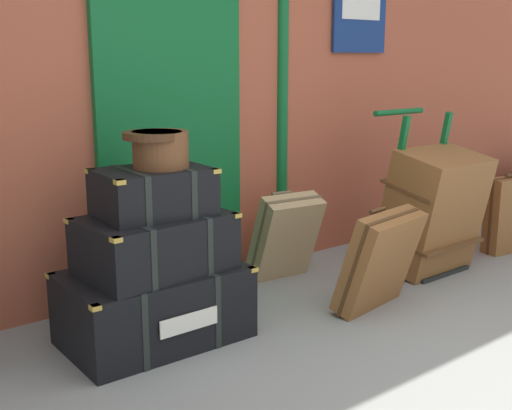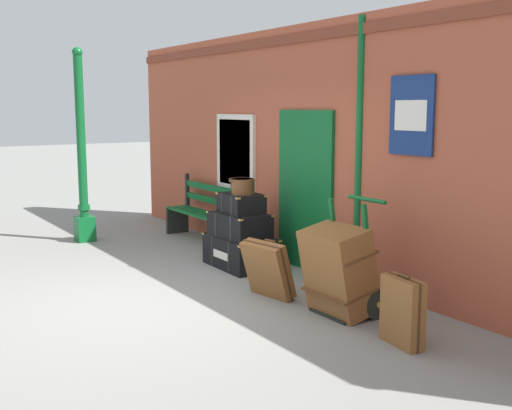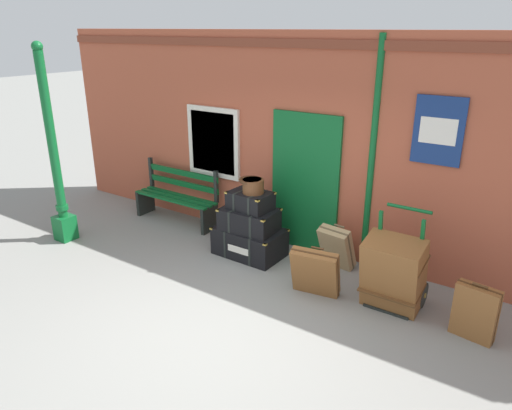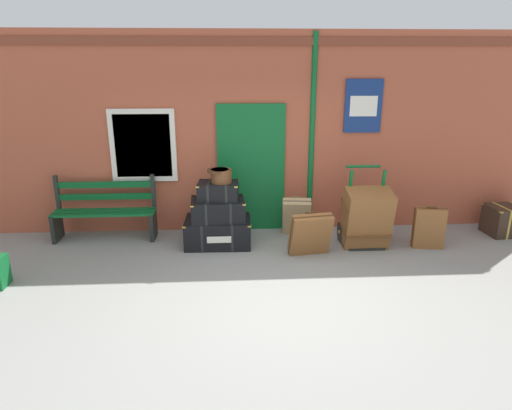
% 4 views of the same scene
% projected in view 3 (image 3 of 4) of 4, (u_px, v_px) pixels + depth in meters
% --- Properties ---
extents(ground_plane, '(60.00, 60.00, 0.00)m').
position_uv_depth(ground_plane, '(219.00, 330.00, 5.39)').
color(ground_plane, gray).
extents(brick_facade, '(10.40, 0.35, 3.20)m').
position_uv_depth(brick_facade, '(326.00, 147.00, 6.85)').
color(brick_facade, '#AD5138').
rests_on(brick_facade, ground).
extents(lamp_post, '(0.28, 0.28, 3.05)m').
position_uv_depth(lamp_post, '(56.00, 170.00, 7.28)').
color(lamp_post, '#0F5B28').
rests_on(lamp_post, ground).
extents(platform_bench, '(1.60, 0.43, 1.01)m').
position_uv_depth(platform_bench, '(178.00, 197.00, 8.27)').
color(platform_bench, '#0F5B28').
rests_on(platform_bench, ground).
extents(steamer_trunk_base, '(1.02, 0.67, 0.43)m').
position_uv_depth(steamer_trunk_base, '(250.00, 242.00, 7.11)').
color(steamer_trunk_base, black).
rests_on(steamer_trunk_base, ground).
extents(steamer_trunk_middle, '(0.84, 0.59, 0.33)m').
position_uv_depth(steamer_trunk_middle, '(249.00, 219.00, 6.95)').
color(steamer_trunk_middle, black).
rests_on(steamer_trunk_middle, steamer_trunk_base).
extents(steamer_trunk_top, '(0.64, 0.49, 0.27)m').
position_uv_depth(steamer_trunk_top, '(250.00, 201.00, 6.86)').
color(steamer_trunk_top, black).
rests_on(steamer_trunk_top, steamer_trunk_middle).
extents(round_hatbox, '(0.36, 0.32, 0.20)m').
position_uv_depth(round_hatbox, '(253.00, 185.00, 6.75)').
color(round_hatbox, brown).
rests_on(round_hatbox, steamer_trunk_top).
extents(porters_trolley, '(0.71, 0.56, 1.21)m').
position_uv_depth(porters_trolley, '(396.00, 282.00, 5.86)').
color(porters_trolley, black).
rests_on(porters_trolley, ground).
extents(large_brown_trunk, '(0.70, 0.60, 0.95)m').
position_uv_depth(large_brown_trunk, '(393.00, 273.00, 5.65)').
color(large_brown_trunk, brown).
rests_on(large_brown_trunk, ground).
extents(suitcase_caramel, '(0.50, 0.45, 0.65)m').
position_uv_depth(suitcase_caramel, '(337.00, 247.00, 6.65)').
color(suitcase_caramel, tan).
rests_on(suitcase_caramel, ground).
extents(suitcase_olive, '(0.47, 0.23, 0.67)m').
position_uv_depth(suitcase_olive, '(475.00, 312.00, 5.16)').
color(suitcase_olive, brown).
rests_on(suitcase_olive, ground).
extents(suitcase_beige, '(0.64, 0.43, 0.67)m').
position_uv_depth(suitcase_beige, '(315.00, 272.00, 5.97)').
color(suitcase_beige, brown).
rests_on(suitcase_beige, ground).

